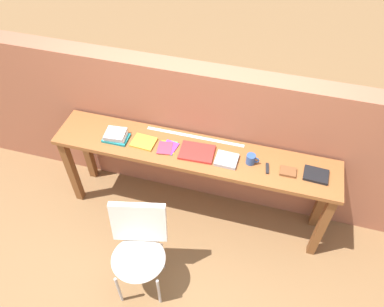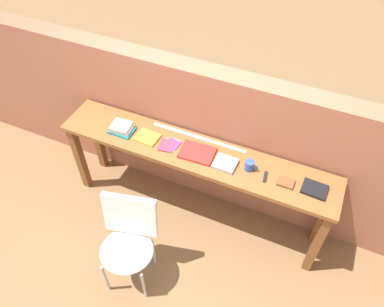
# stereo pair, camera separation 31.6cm
# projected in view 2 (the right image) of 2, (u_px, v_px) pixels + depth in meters

# --- Properties ---
(ground_plane) EXTENTS (40.00, 40.00, 0.00)m
(ground_plane) POSITION_uv_depth(u_px,v_px,m) (182.00, 233.00, 3.67)
(ground_plane) COLOR brown
(brick_wall_back) EXTENTS (6.00, 0.20, 1.49)m
(brick_wall_back) POSITION_uv_depth(u_px,v_px,m) (209.00, 137.00, 3.52)
(brick_wall_back) COLOR #9E5B42
(brick_wall_back) RESTS_ON ground
(sideboard) EXTENTS (2.50, 0.44, 0.88)m
(sideboard) POSITION_uv_depth(u_px,v_px,m) (194.00, 162.00, 3.31)
(sideboard) COLOR brown
(sideboard) RESTS_ON ground
(chair_white_moulded) EXTENTS (0.53, 0.54, 0.89)m
(chair_white_moulded) POSITION_uv_depth(u_px,v_px,m) (128.00, 239.00, 3.03)
(chair_white_moulded) COLOR silver
(chair_white_moulded) RESTS_ON ground
(book_stack_leftmost) EXTENTS (0.22, 0.18, 0.07)m
(book_stack_leftmost) POSITION_uv_depth(u_px,v_px,m) (121.00, 128.00, 3.36)
(book_stack_leftmost) COLOR #19757A
(book_stack_leftmost) RESTS_ON sideboard
(magazine_cycling) EXTENTS (0.21, 0.18, 0.02)m
(magazine_cycling) POSITION_uv_depth(u_px,v_px,m) (147.00, 137.00, 3.32)
(magazine_cycling) COLOR gold
(magazine_cycling) RESTS_ON sideboard
(pamphlet_pile_colourful) EXTENTS (0.18, 0.19, 0.01)m
(pamphlet_pile_colourful) POSITION_uv_depth(u_px,v_px,m) (170.00, 145.00, 3.25)
(pamphlet_pile_colourful) COLOR yellow
(pamphlet_pile_colourful) RESTS_ON sideboard
(book_open_centre) EXTENTS (0.30, 0.23, 0.02)m
(book_open_centre) POSITION_uv_depth(u_px,v_px,m) (197.00, 153.00, 3.18)
(book_open_centre) COLOR red
(book_open_centre) RESTS_ON sideboard
(book_grey_hardcover) EXTENTS (0.19, 0.17, 0.03)m
(book_grey_hardcover) POSITION_uv_depth(u_px,v_px,m) (225.00, 163.00, 3.10)
(book_grey_hardcover) COLOR #9E9EA3
(book_grey_hardcover) RESTS_ON sideboard
(mug) EXTENTS (0.11, 0.08, 0.09)m
(mug) POSITION_uv_depth(u_px,v_px,m) (250.00, 166.00, 3.04)
(mug) COLOR #2D4C8C
(mug) RESTS_ON sideboard
(multitool_folded) EXTENTS (0.04, 0.11, 0.02)m
(multitool_folded) POSITION_uv_depth(u_px,v_px,m) (265.00, 177.00, 3.01)
(multitool_folded) COLOR black
(multitool_folded) RESTS_ON sideboard
(leather_journal_brown) EXTENTS (0.13, 0.10, 0.02)m
(leather_journal_brown) POSITION_uv_depth(u_px,v_px,m) (286.00, 182.00, 2.96)
(leather_journal_brown) COLOR brown
(leather_journal_brown) RESTS_ON sideboard
(book_repair_rightmost) EXTENTS (0.20, 0.16, 0.03)m
(book_repair_rightmost) POSITION_uv_depth(u_px,v_px,m) (314.00, 189.00, 2.92)
(book_repair_rightmost) COLOR black
(book_repair_rightmost) RESTS_ON sideboard
(ruler_metal_back_edge) EXTENTS (0.89, 0.03, 0.00)m
(ruler_metal_back_edge) POSITION_uv_depth(u_px,v_px,m) (198.00, 137.00, 3.33)
(ruler_metal_back_edge) COLOR silver
(ruler_metal_back_edge) RESTS_ON sideboard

